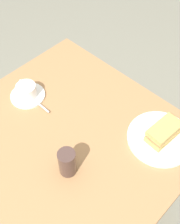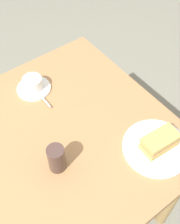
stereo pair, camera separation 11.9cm
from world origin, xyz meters
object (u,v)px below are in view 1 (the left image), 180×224
object	(u,v)px
coffee_cup	(26,90)
drinking_glass	(67,162)
dining_table	(55,162)
sandwich_plate	(160,138)
sandwich_front	(164,132)
coffee_saucer	(28,95)
spoon	(39,104)

from	to	relation	value
coffee_cup	drinking_glass	bearing A→B (deg)	-107.56
dining_table	sandwich_plate	xyz separation A→B (m)	(0.32, -0.27, 0.12)
sandwich_plate	sandwich_front	xyz separation A→B (m)	(0.01, -0.00, 0.04)
drinking_glass	sandwich_plate	bearing A→B (deg)	-25.30
sandwich_plate	sandwich_front	world-z (taller)	sandwich_front
coffee_saucer	spoon	xyz separation A→B (m)	(-0.00, -0.08, 0.01)
sandwich_plate	drinking_glass	xyz separation A→B (m)	(-0.34, 0.16, 0.05)
spoon	coffee_saucer	bearing A→B (deg)	89.76
coffee_saucer	spoon	bearing A→B (deg)	-90.24
coffee_cup	spoon	xyz separation A→B (m)	(-0.00, -0.08, -0.03)
coffee_saucer	coffee_cup	world-z (taller)	coffee_cup
sandwich_plate	coffee_saucer	distance (m)	0.60
coffee_saucer	spoon	distance (m)	0.08
dining_table	spoon	distance (m)	0.26
sandwich_front	coffee_saucer	xyz separation A→B (m)	(-0.23, 0.56, -0.04)
coffee_saucer	spoon	size ratio (longest dim) A/B	1.56
coffee_cup	coffee_saucer	bearing A→B (deg)	-102.93
dining_table	spoon	world-z (taller)	spoon
sandwich_front	drinking_glass	world-z (taller)	drinking_glass
sandwich_plate	drinking_glass	bearing A→B (deg)	154.70
spoon	drinking_glass	xyz separation A→B (m)	(-0.12, -0.31, 0.05)
spoon	drinking_glass	distance (m)	0.34
sandwich_plate	spoon	world-z (taller)	spoon
dining_table	coffee_saucer	bearing A→B (deg)	70.10
sandwich_plate	spoon	distance (m)	0.53
coffee_saucer	coffee_cup	distance (m)	0.04
sandwich_plate	coffee_cup	size ratio (longest dim) A/B	2.34
dining_table	sandwich_front	distance (m)	0.46
sandwich_plate	spoon	xyz separation A→B (m)	(-0.22, 0.48, 0.01)
spoon	drinking_glass	bearing A→B (deg)	-111.53
dining_table	coffee_saucer	world-z (taller)	coffee_saucer
dining_table	coffee_cup	distance (m)	0.34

